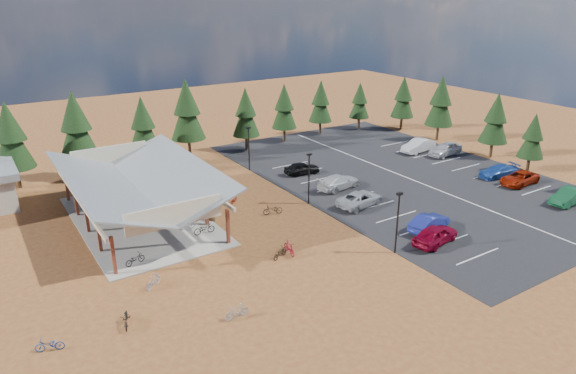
{
  "coord_description": "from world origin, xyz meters",
  "views": [
    {
      "loc": [
        -21.74,
        -35.87,
        19.41
      ],
      "look_at": [
        2.45,
        1.75,
        2.36
      ],
      "focal_mm": 32.0,
      "sensor_mm": 36.0,
      "label": 1
    }
  ],
  "objects_px": {
    "car_1": "(429,223)",
    "bike_5": "(186,224)",
    "bike_pavilion": "(137,181)",
    "trash_bin_1": "(204,209)",
    "car_3": "(339,182)",
    "car_7": "(499,171)",
    "bike_11": "(289,248)",
    "car_4": "(302,168)",
    "bike_8": "(126,318)",
    "bike_12": "(280,253)",
    "bike_4": "(204,229)",
    "bike_3": "(115,197)",
    "bike_7": "(147,187)",
    "bike_10": "(49,345)",
    "car_5": "(569,196)",
    "lamp_post_0": "(398,219)",
    "bike_9": "(153,281)",
    "lamp_post_2": "(249,146)",
    "bike_13": "(237,312)",
    "lamp_post_1": "(309,175)",
    "car_6": "(519,178)",
    "bike_16": "(273,210)",
    "trash_bin_0": "(212,216)",
    "car_2": "(360,199)",
    "car_8": "(445,149)",
    "car_0": "(435,235)",
    "bike_2": "(98,209)",
    "car_9": "(418,146)",
    "bike_1": "(138,228)",
    "bike_15": "(234,199)"
  },
  "relations": [
    {
      "from": "car_4",
      "to": "trash_bin_0",
      "type": "bearing_deg",
      "value": 121.79
    },
    {
      "from": "bike_8",
      "to": "bike_12",
      "type": "bearing_deg",
      "value": 26.57
    },
    {
      "from": "bike_1",
      "to": "car_4",
      "type": "distance_m",
      "value": 21.08
    },
    {
      "from": "car_4",
      "to": "car_7",
      "type": "distance_m",
      "value": 21.93
    },
    {
      "from": "car_6",
      "to": "car_9",
      "type": "height_order",
      "value": "car_9"
    },
    {
      "from": "bike_3",
      "to": "car_5",
      "type": "bearing_deg",
      "value": -138.93
    },
    {
      "from": "lamp_post_0",
      "to": "car_7",
      "type": "bearing_deg",
      "value": 17.09
    },
    {
      "from": "bike_pavilion",
      "to": "trash_bin_1",
      "type": "bearing_deg",
      "value": -17.53
    },
    {
      "from": "car_1",
      "to": "bike_5",
      "type": "bearing_deg",
      "value": 47.29
    },
    {
      "from": "bike_8",
      "to": "bike_16",
      "type": "bearing_deg",
      "value": 47.02
    },
    {
      "from": "bike_2",
      "to": "car_3",
      "type": "height_order",
      "value": "car_3"
    },
    {
      "from": "bike_pavilion",
      "to": "lamp_post_2",
      "type": "xyz_separation_m",
      "value": [
        15.0,
        7.0,
        -0.85
      ]
    },
    {
      "from": "lamp_post_1",
      "to": "car_8",
      "type": "xyz_separation_m",
      "value": [
        23.57,
        3.64,
        -2.1
      ]
    },
    {
      "from": "bike_8",
      "to": "lamp_post_0",
      "type": "bearing_deg",
      "value": 10.95
    },
    {
      "from": "bike_5",
      "to": "bike_9",
      "type": "distance_m",
      "value": 9.23
    },
    {
      "from": "bike_11",
      "to": "bike_13",
      "type": "height_order",
      "value": "bike_11"
    },
    {
      "from": "bike_3",
      "to": "car_1",
      "type": "xyz_separation_m",
      "value": [
        21.16,
        -21.07,
        0.19
      ]
    },
    {
      "from": "bike_1",
      "to": "car_2",
      "type": "distance_m",
      "value": 20.72
    },
    {
      "from": "lamp_post_0",
      "to": "bike_12",
      "type": "xyz_separation_m",
      "value": [
        -8.11,
        4.27,
        -2.55
      ]
    },
    {
      "from": "bike_3",
      "to": "car_0",
      "type": "bearing_deg",
      "value": -155.35
    },
    {
      "from": "bike_11",
      "to": "lamp_post_2",
      "type": "bearing_deg",
      "value": 77.59
    },
    {
      "from": "bike_5",
      "to": "bike_12",
      "type": "height_order",
      "value": "bike_5"
    },
    {
      "from": "car_8",
      "to": "bike_13",
      "type": "bearing_deg",
      "value": -71.01
    },
    {
      "from": "lamp_post_0",
      "to": "car_2",
      "type": "height_order",
      "value": "lamp_post_0"
    },
    {
      "from": "bike_2",
      "to": "car_1",
      "type": "xyz_separation_m",
      "value": [
        23.29,
        -18.84,
        0.17
      ]
    },
    {
      "from": "bike_9",
      "to": "lamp_post_2",
      "type": "bearing_deg",
      "value": -80.6
    },
    {
      "from": "bike_15",
      "to": "trash_bin_0",
      "type": "bearing_deg",
      "value": 80.69
    },
    {
      "from": "bike_3",
      "to": "bike_12",
      "type": "xyz_separation_m",
      "value": [
        7.72,
        -18.23,
        -0.14
      ]
    },
    {
      "from": "bike_7",
      "to": "bike_8",
      "type": "distance_m",
      "value": 23.01
    },
    {
      "from": "bike_9",
      "to": "bike_13",
      "type": "relative_size",
      "value": 1.01
    },
    {
      "from": "trash_bin_1",
      "to": "bike_11",
      "type": "relative_size",
      "value": 0.49
    },
    {
      "from": "car_3",
      "to": "car_7",
      "type": "xyz_separation_m",
      "value": [
        17.2,
        -6.81,
        -0.05
      ]
    },
    {
      "from": "trash_bin_0",
      "to": "bike_16",
      "type": "distance_m",
      "value": 5.65
    },
    {
      "from": "lamp_post_1",
      "to": "car_9",
      "type": "bearing_deg",
      "value": 16.71
    },
    {
      "from": "bike_12",
      "to": "car_4",
      "type": "bearing_deg",
      "value": -61.95
    },
    {
      "from": "bike_4",
      "to": "bike_7",
      "type": "distance_m",
      "value": 12.37
    },
    {
      "from": "bike_8",
      "to": "car_0",
      "type": "bearing_deg",
      "value": 10.44
    },
    {
      "from": "bike_4",
      "to": "bike_12",
      "type": "xyz_separation_m",
      "value": [
        3.3,
        -6.9,
        -0.16
      ]
    },
    {
      "from": "lamp_post_1",
      "to": "car_6",
      "type": "distance_m",
      "value": 23.55
    },
    {
      "from": "bike_10",
      "to": "car_5",
      "type": "bearing_deg",
      "value": 104.42
    },
    {
      "from": "trash_bin_0",
      "to": "car_8",
      "type": "bearing_deg",
      "value": 3.87
    },
    {
      "from": "bike_pavilion",
      "to": "bike_13",
      "type": "height_order",
      "value": "bike_pavilion"
    },
    {
      "from": "car_3",
      "to": "car_9",
      "type": "bearing_deg",
      "value": -81.02
    },
    {
      "from": "lamp_post_0",
      "to": "car_7",
      "type": "xyz_separation_m",
      "value": [
        22.2,
        6.83,
        -2.25
      ]
    },
    {
      "from": "lamp_post_2",
      "to": "car_3",
      "type": "relative_size",
      "value": 1.01
    },
    {
      "from": "bike_4",
      "to": "bike_8",
      "type": "distance_m",
      "value": 13.0
    },
    {
      "from": "lamp_post_1",
      "to": "car_7",
      "type": "xyz_separation_m",
      "value": [
        22.2,
        -5.17,
        -2.25
      ]
    },
    {
      "from": "bike_5",
      "to": "car_9",
      "type": "distance_m",
      "value": 34.67
    },
    {
      "from": "bike_pavilion",
      "to": "trash_bin_1",
      "type": "xyz_separation_m",
      "value": [
        5.41,
        -1.71,
        -3.37
      ]
    },
    {
      "from": "lamp_post_2",
      "to": "bike_2",
      "type": "height_order",
      "value": "lamp_post_2"
    }
  ]
}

